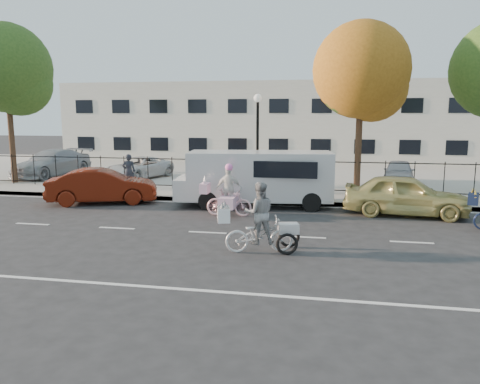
% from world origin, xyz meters
% --- Properties ---
extents(ground, '(120.00, 120.00, 0.00)m').
position_xyz_m(ground, '(0.00, 0.00, 0.00)').
color(ground, '#333334').
extents(road_markings, '(60.00, 9.52, 0.01)m').
position_xyz_m(road_markings, '(0.00, 0.00, 0.01)').
color(road_markings, silver).
rests_on(road_markings, ground).
extents(curb, '(60.00, 0.10, 0.15)m').
position_xyz_m(curb, '(0.00, 5.05, 0.07)').
color(curb, '#A8A399').
rests_on(curb, ground).
extents(sidewalk, '(60.00, 2.20, 0.15)m').
position_xyz_m(sidewalk, '(0.00, 6.10, 0.07)').
color(sidewalk, '#A8A399').
rests_on(sidewalk, ground).
extents(parking_lot, '(60.00, 15.60, 0.15)m').
position_xyz_m(parking_lot, '(0.00, 15.00, 0.07)').
color(parking_lot, '#A8A399').
rests_on(parking_lot, ground).
extents(iron_fence, '(58.00, 0.06, 1.50)m').
position_xyz_m(iron_fence, '(0.00, 7.20, 0.90)').
color(iron_fence, black).
rests_on(iron_fence, sidewalk).
extents(building, '(34.00, 10.00, 6.00)m').
position_xyz_m(building, '(0.00, 25.00, 3.00)').
color(building, silver).
rests_on(building, ground).
extents(lamppost, '(0.36, 0.36, 4.33)m').
position_xyz_m(lamppost, '(0.50, 6.80, 3.11)').
color(lamppost, black).
rests_on(lamppost, sidewalk).
extents(street_sign, '(0.85, 0.06, 1.80)m').
position_xyz_m(street_sign, '(-1.85, 6.80, 1.42)').
color(street_sign, black).
rests_on(street_sign, sidewalk).
extents(zebra_trike, '(2.18, 1.27, 1.87)m').
position_xyz_m(zebra_trike, '(1.87, -1.72, 0.72)').
color(zebra_trike, silver).
rests_on(zebra_trike, ground).
extents(unicorn_bike, '(1.86, 1.29, 1.89)m').
position_xyz_m(unicorn_bike, '(0.11, 2.48, 0.70)').
color(unicorn_bike, '#FDC0C9').
rests_on(unicorn_bike, ground).
extents(white_van, '(6.30, 2.74, 2.16)m').
position_xyz_m(white_van, '(0.84, 4.50, 1.19)').
color(white_van, silver).
rests_on(white_van, ground).
extents(red_sedan, '(4.58, 2.88, 1.42)m').
position_xyz_m(red_sedan, '(-5.44, 3.89, 0.71)').
color(red_sedan, '#59170A').
rests_on(red_sedan, ground).
extents(gold_sedan, '(4.49, 2.18, 1.48)m').
position_xyz_m(gold_sedan, '(6.36, 3.80, 0.74)').
color(gold_sedan, tan).
rests_on(gold_sedan, ground).
extents(pedestrian, '(0.70, 0.59, 1.64)m').
position_xyz_m(pedestrian, '(-5.59, 6.80, 0.97)').
color(pedestrian, black).
rests_on(pedestrian, sidewalk).
extents(lot_car_a, '(2.97, 5.37, 1.47)m').
position_xyz_m(lot_car_a, '(-11.81, 10.30, 0.89)').
color(lot_car_a, '#9EA1A5').
rests_on(lot_car_a, parking_lot).
extents(lot_car_b, '(3.14, 4.58, 1.16)m').
position_xyz_m(lot_car_b, '(-6.56, 10.29, 0.73)').
color(lot_car_b, silver).
rests_on(lot_car_b, parking_lot).
extents(lot_car_d, '(1.89, 3.69, 1.20)m').
position_xyz_m(lot_car_d, '(7.07, 10.82, 0.75)').
color(lot_car_d, '#A7A8AF').
rests_on(lot_car_d, parking_lot).
extents(tree_west, '(4.41, 4.41, 8.08)m').
position_xyz_m(tree_west, '(-12.09, 7.69, 5.66)').
color(tree_west, '#442D1D').
rests_on(tree_west, ground).
extents(tree_mid, '(4.09, 4.09, 7.50)m').
position_xyz_m(tree_mid, '(4.98, 7.36, 5.25)').
color(tree_mid, '#442D1D').
rests_on(tree_mid, ground).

